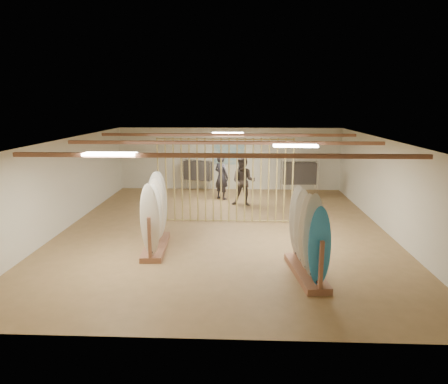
{
  "coord_description": "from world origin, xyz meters",
  "views": [
    {
      "loc": [
        0.5,
        -12.0,
        3.89
      ],
      "look_at": [
        0.0,
        0.0,
        1.2
      ],
      "focal_mm": 32.0,
      "sensor_mm": 36.0,
      "label": 1
    }
  ],
  "objects_px": {
    "shopper_b": "(244,178)",
    "rack_right": "(307,248)",
    "shopper_a": "(221,174)",
    "rack_left": "(155,225)",
    "clothing_rack_a": "(198,171)",
    "clothing_rack_b": "(299,173)"
  },
  "relations": [
    {
      "from": "rack_left",
      "to": "clothing_rack_a",
      "type": "xyz_separation_m",
      "value": [
        0.39,
        7.22,
        0.28
      ]
    },
    {
      "from": "clothing_rack_b",
      "to": "shopper_b",
      "type": "distance_m",
      "value": 2.77
    },
    {
      "from": "shopper_a",
      "to": "rack_left",
      "type": "bearing_deg",
      "value": 115.42
    },
    {
      "from": "shopper_b",
      "to": "rack_right",
      "type": "bearing_deg",
      "value": -68.22
    },
    {
      "from": "clothing_rack_a",
      "to": "clothing_rack_b",
      "type": "distance_m",
      "value": 4.44
    },
    {
      "from": "clothing_rack_b",
      "to": "rack_left",
      "type": "bearing_deg",
      "value": -130.16
    },
    {
      "from": "shopper_a",
      "to": "shopper_b",
      "type": "distance_m",
      "value": 1.37
    },
    {
      "from": "clothing_rack_a",
      "to": "rack_right",
      "type": "bearing_deg",
      "value": -48.68
    },
    {
      "from": "clothing_rack_a",
      "to": "shopper_b",
      "type": "relative_size",
      "value": 0.68
    },
    {
      "from": "rack_left",
      "to": "rack_right",
      "type": "height_order",
      "value": "rack_left"
    },
    {
      "from": "rack_right",
      "to": "shopper_b",
      "type": "distance_m",
      "value": 6.52
    },
    {
      "from": "clothing_rack_b",
      "to": "shopper_a",
      "type": "height_order",
      "value": "shopper_a"
    },
    {
      "from": "rack_left",
      "to": "shopper_b",
      "type": "xyz_separation_m",
      "value": [
        2.4,
        4.82,
        0.4
      ]
    },
    {
      "from": "rack_left",
      "to": "rack_right",
      "type": "xyz_separation_m",
      "value": [
        3.81,
        -1.54,
        -0.01
      ]
    },
    {
      "from": "clothing_rack_a",
      "to": "clothing_rack_b",
      "type": "relative_size",
      "value": 0.93
    },
    {
      "from": "rack_right",
      "to": "shopper_a",
      "type": "relative_size",
      "value": 1.0
    },
    {
      "from": "rack_right",
      "to": "clothing_rack_a",
      "type": "relative_size",
      "value": 1.44
    },
    {
      "from": "rack_left",
      "to": "rack_right",
      "type": "distance_m",
      "value": 4.11
    },
    {
      "from": "clothing_rack_b",
      "to": "shopper_b",
      "type": "relative_size",
      "value": 0.73
    },
    {
      "from": "clothing_rack_b",
      "to": "clothing_rack_a",
      "type": "bearing_deg",
      "value": 164.76
    },
    {
      "from": "clothing_rack_a",
      "to": "clothing_rack_b",
      "type": "bearing_deg",
      "value": 7.94
    },
    {
      "from": "clothing_rack_a",
      "to": "shopper_a",
      "type": "height_order",
      "value": "shopper_a"
    }
  ]
}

